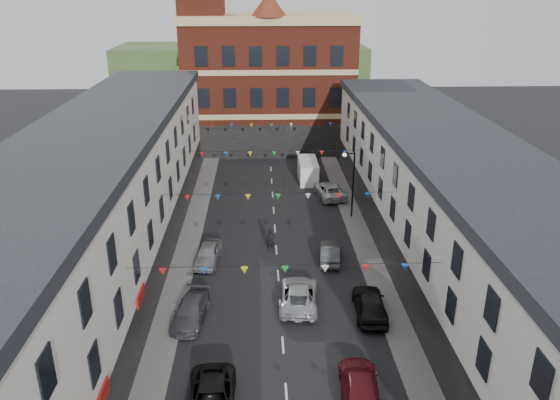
{
  "coord_description": "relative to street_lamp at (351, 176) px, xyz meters",
  "views": [
    {
      "loc": [
        -1.13,
        -29.81,
        19.06
      ],
      "look_at": [
        0.29,
        8.25,
        4.05
      ],
      "focal_mm": 35.0,
      "sensor_mm": 36.0,
      "label": 1
    }
  ],
  "objects": [
    {
      "name": "street_lamp",
      "position": [
        0.0,
        0.0,
        0.0
      ],
      "size": [
        1.1,
        0.36,
        6.0
      ],
      "color": "black",
      "rests_on": "ground"
    },
    {
      "name": "car_left_d",
      "position": [
        -12.05,
        -15.31,
        -3.26
      ],
      "size": [
        2.4,
        4.65,
        1.29
      ],
      "primitive_type": "imported",
      "rotation": [
        0.0,
        0.0,
        -0.14
      ],
      "color": "#46474E",
      "rests_on": "ground"
    },
    {
      "name": "terrace_left",
      "position": [
        -18.33,
        -13.0,
        1.44
      ],
      "size": [
        8.4,
        56.0,
        10.7
      ],
      "color": "silver",
      "rests_on": "ground"
    },
    {
      "name": "car_right_e",
      "position": [
        -2.64,
        -7.84,
        -3.25
      ],
      "size": [
        1.84,
        4.12,
        1.31
      ],
      "primitive_type": "imported",
      "rotation": [
        0.0,
        0.0,
        3.03
      ],
      "color": "#414448",
      "rests_on": "ground"
    },
    {
      "name": "car_right_d",
      "position": [
        -1.05,
        -15.14,
        -3.12
      ],
      "size": [
        2.1,
        4.72,
        1.58
      ],
      "primitive_type": "imported",
      "rotation": [
        0.0,
        0.0,
        3.09
      ],
      "color": "black",
      "rests_on": "ground"
    },
    {
      "name": "white_van",
      "position": [
        -2.75,
        10.11,
        -2.82
      ],
      "size": [
        1.89,
        4.89,
        2.16
      ],
      "primitive_type": "cube",
      "rotation": [
        0.0,
        0.0,
        -0.0
      ],
      "color": "white",
      "rests_on": "ground"
    },
    {
      "name": "ground",
      "position": [
        -6.55,
        -14.0,
        -3.9
      ],
      "size": [
        160.0,
        160.0,
        0.0
      ],
      "primitive_type": "plane",
      "color": "black",
      "rests_on": "ground"
    },
    {
      "name": "distant_hill",
      "position": [
        -10.55,
        48.0,
        1.1
      ],
      "size": [
        40.0,
        14.0,
        10.0
      ],
      "primitive_type": "cube",
      "color": "#345326",
      "rests_on": "ground"
    },
    {
      "name": "pavement_right",
      "position": [
        0.35,
        -12.0,
        -3.83
      ],
      "size": [
        1.8,
        64.0,
        0.15
      ],
      "primitive_type": "cube",
      "color": "#605E5B",
      "rests_on": "ground"
    },
    {
      "name": "pedestrian",
      "position": [
        -7.0,
        -6.2,
        -2.98
      ],
      "size": [
        0.68,
        0.45,
        1.85
      ],
      "primitive_type": "imported",
      "rotation": [
        0.0,
        0.0,
        0.01
      ],
      "color": "black",
      "rests_on": "ground"
    },
    {
      "name": "car_left_e",
      "position": [
        -11.64,
        -7.82,
        -3.21
      ],
      "size": [
        2.11,
        4.25,
        1.39
      ],
      "primitive_type": "imported",
      "rotation": [
        0.0,
        0.0,
        -0.12
      ],
      "color": "gray",
      "rests_on": "ground"
    },
    {
      "name": "terrace_right",
      "position": [
        5.23,
        -13.0,
        0.95
      ],
      "size": [
        8.4,
        56.0,
        9.7
      ],
      "color": "silver",
      "rests_on": "ground"
    },
    {
      "name": "clock_tower",
      "position": [
        -14.05,
        21.0,
        11.03
      ],
      "size": [
        5.6,
        5.6,
        30.0
      ],
      "color": "maroon",
      "rests_on": "ground"
    },
    {
      "name": "pavement_left",
      "position": [
        -13.45,
        -12.0,
        -3.83
      ],
      "size": [
        1.8,
        64.0,
        0.15
      ],
      "primitive_type": "cube",
      "color": "#605E5B",
      "rests_on": "ground"
    },
    {
      "name": "civic_building",
      "position": [
        -6.55,
        23.95,
        4.23
      ],
      "size": [
        20.6,
        13.3,
        18.5
      ],
      "color": "maroon",
      "rests_on": "ground"
    },
    {
      "name": "car_right_f",
      "position": [
        -1.05,
        5.12,
        -3.2
      ],
      "size": [
        2.94,
        5.34,
        1.42
      ],
      "primitive_type": "imported",
      "rotation": [
        0.0,
        0.0,
        3.26
      ],
      "color": "silver",
      "rests_on": "ground"
    },
    {
      "name": "car_left_c",
      "position": [
        -10.15,
        -23.06,
        -3.22
      ],
      "size": [
        2.47,
        5.04,
        1.38
      ],
      "primitive_type": "imported",
      "rotation": [
        0.0,
        0.0,
        0.04
      ],
      "color": "black",
      "rests_on": "ground"
    },
    {
      "name": "moving_car",
      "position": [
        -5.36,
        -13.76,
        -3.2
      ],
      "size": [
        2.79,
        5.27,
        1.41
      ],
      "primitive_type": "imported",
      "rotation": [
        0.0,
        0.0,
        3.05
      ],
      "color": "#A9ACB0",
      "rests_on": "ground"
    },
    {
      "name": "car_right_c",
      "position": [
        -2.95,
        -22.32,
        -3.21
      ],
      "size": [
        2.38,
        4.93,
        1.38
      ],
      "primitive_type": "imported",
      "rotation": [
        0.0,
        0.0,
        3.05
      ],
      "color": "#541018",
      "rests_on": "ground"
    }
  ]
}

